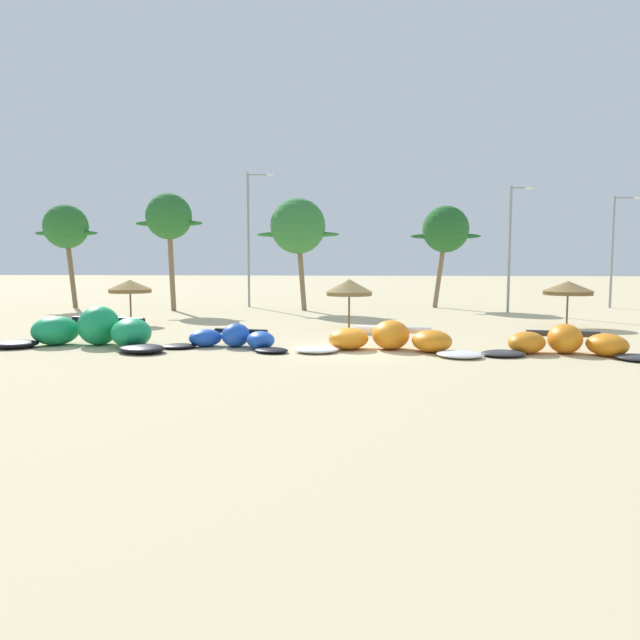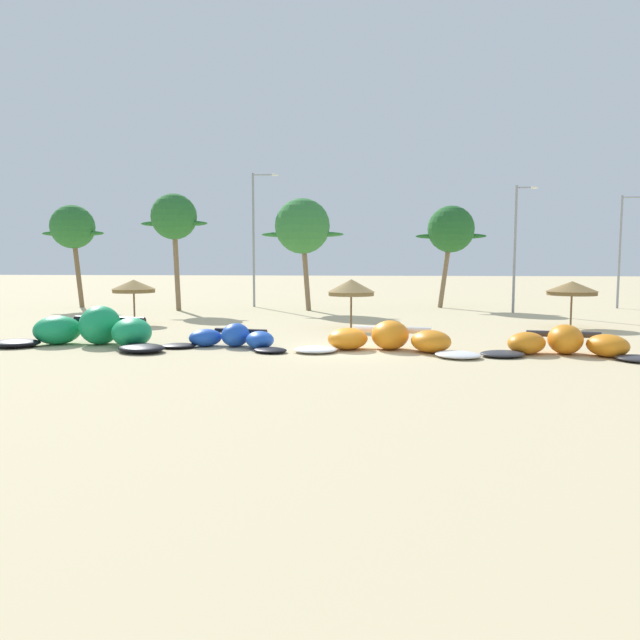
{
  "view_description": "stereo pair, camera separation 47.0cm",
  "coord_description": "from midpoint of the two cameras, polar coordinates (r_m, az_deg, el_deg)",
  "views": [
    {
      "loc": [
        0.94,
        -23.89,
        3.5
      ],
      "look_at": [
        -1.32,
        2.0,
        1.0
      ],
      "focal_mm": 33.99,
      "sensor_mm": 36.0,
      "label": 1
    },
    {
      "loc": [
        1.41,
        -23.84,
        3.5
      ],
      "look_at": [
        -1.32,
        2.0,
        1.0
      ],
      "focal_mm": 33.99,
      "sensor_mm": 36.0,
      "label": 2
    }
  ],
  "objects": [
    {
      "name": "lamppost_west_center",
      "position": [
        43.9,
        17.29,
        7.0
      ],
      "size": [
        1.53,
        0.24,
        8.67
      ],
      "color": "gray",
      "rests_on": "ground"
    },
    {
      "name": "ground_plane",
      "position": [
        24.15,
        2.14,
        -2.84
      ],
      "size": [
        260.0,
        260.0,
        0.0
      ],
      "primitive_type": "plane",
      "color": "beige"
    },
    {
      "name": "palm_leftmost",
      "position": [
        50.44,
        -23.05,
        8.02
      ],
      "size": [
        4.99,
        3.32,
        7.84
      ],
      "color": "brown",
      "rests_on": "ground"
    },
    {
      "name": "kite_left_of_center",
      "position": [
        24.03,
        6.02,
        -1.82
      ],
      "size": [
        7.42,
        3.89,
        1.17
      ],
      "color": "white",
      "rests_on": "ground"
    },
    {
      "name": "kite_far_left",
      "position": [
        26.93,
        -21.05,
        -0.99
      ],
      "size": [
        8.11,
        4.28,
        1.65
      ],
      "color": "black",
      "rests_on": "ground"
    },
    {
      "name": "beach_umbrella_near_palms",
      "position": [
        35.0,
        21.96,
        2.82
      ],
      "size": [
        2.68,
        2.68,
        2.48
      ],
      "color": "brown",
      "rests_on": "ground"
    },
    {
      "name": "palm_left",
      "position": [
        44.8,
        -14.34,
        9.32
      ],
      "size": [
        4.88,
        3.26,
        8.34
      ],
      "color": "#7F6647",
      "rests_on": "ground"
    },
    {
      "name": "kite_center",
      "position": [
        24.62,
        21.66,
        -2.05
      ],
      "size": [
        6.61,
        3.51,
        1.13
      ],
      "color": "#333338",
      "rests_on": "ground"
    },
    {
      "name": "lamppost_east_center",
      "position": [
        51.1,
        25.78,
        6.38
      ],
      "size": [
        1.98,
        0.24,
        8.43
      ],
      "color": "gray",
      "rests_on": "ground"
    },
    {
      "name": "beach_umbrella_middle",
      "position": [
        31.97,
        2.34,
        3.09
      ],
      "size": [
        2.52,
        2.52,
        2.59
      ],
      "color": "brown",
      "rests_on": "ground"
    },
    {
      "name": "palm_left_of_gap",
      "position": [
        43.72,
        -2.4,
        8.76
      ],
      "size": [
        5.92,
        3.95,
        8.02
      ],
      "color": "#7F6647",
      "rests_on": "ground"
    },
    {
      "name": "beach_umbrella_near_van",
      "position": [
        35.58,
        -17.81,
        3.04
      ],
      "size": [
        2.44,
        2.44,
        2.51
      ],
      "color": "brown",
      "rests_on": "ground"
    },
    {
      "name": "palm_center_left",
      "position": [
        47.32,
        11.46,
        8.3
      ],
      "size": [
        5.29,
        3.53,
        7.73
      ],
      "color": "#7F6647",
      "rests_on": "ground"
    },
    {
      "name": "lamppost_west",
      "position": [
        47.44,
        -6.85,
        8.14
      ],
      "size": [
        2.1,
        0.24,
        10.28
      ],
      "color": "gray",
      "rests_on": "ground"
    },
    {
      "name": "kite_left",
      "position": [
        25.03,
        -8.74,
        -1.75
      ],
      "size": [
        5.62,
        3.2,
        0.97
      ],
      "color": "black",
      "rests_on": "ground"
    }
  ]
}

